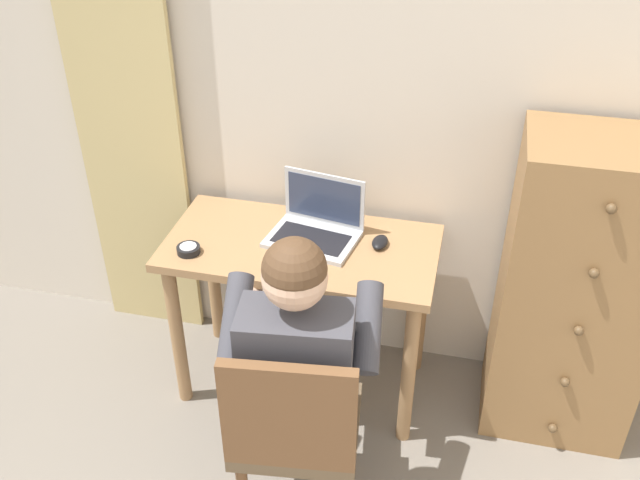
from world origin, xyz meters
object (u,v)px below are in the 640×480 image
object	(u,v)px
desk	(302,271)
chair	(294,429)
person_seated	(301,351)
laptop	(316,225)
dresser	(575,293)
computer_mouse	(380,242)
desk_clock	(188,249)

from	to	relation	value
desk	chair	xyz separation A→B (m)	(0.15, -0.68, -0.13)
person_seated	laptop	world-z (taller)	person_seated
dresser	laptop	size ratio (longest dim) A/B	3.36
desk	computer_mouse	xyz separation A→B (m)	(0.30, 0.06, 0.15)
computer_mouse	desk_clock	distance (m)	0.74
person_seated	computer_mouse	bearing A→B (deg)	72.96
computer_mouse	dresser	bearing A→B (deg)	5.63
person_seated	laptop	size ratio (longest dim) A/B	3.13
person_seated	desk_clock	distance (m)	0.65
person_seated	computer_mouse	distance (m)	0.60
computer_mouse	chair	bearing A→B (deg)	-96.86
dresser	chair	bearing A→B (deg)	-140.26
computer_mouse	person_seated	bearing A→B (deg)	-102.30
desk_clock	computer_mouse	bearing A→B (deg)	16.98
person_seated	computer_mouse	size ratio (longest dim) A/B	11.79
desk	chair	distance (m)	0.71
dresser	desk	bearing A→B (deg)	-176.09
chair	desk_clock	size ratio (longest dim) A/B	9.57
dresser	computer_mouse	size ratio (longest dim) A/B	12.69
dresser	person_seated	distance (m)	1.09
computer_mouse	desk_clock	bearing A→B (deg)	-158.29
chair	computer_mouse	size ratio (longest dim) A/B	8.61
person_seated	laptop	distance (m)	0.59
chair	laptop	world-z (taller)	laptop
desk	laptop	distance (m)	0.20
desk	dresser	xyz separation A→B (m)	(1.06, 0.07, 0.02)
dresser	person_seated	world-z (taller)	dresser
chair	desk_clock	world-z (taller)	chair
desk	desk_clock	distance (m)	0.46
desk	desk_clock	bearing A→B (deg)	-159.02
chair	computer_mouse	xyz separation A→B (m)	(0.15, 0.74, 0.28)
person_seated	desk_clock	size ratio (longest dim) A/B	13.11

